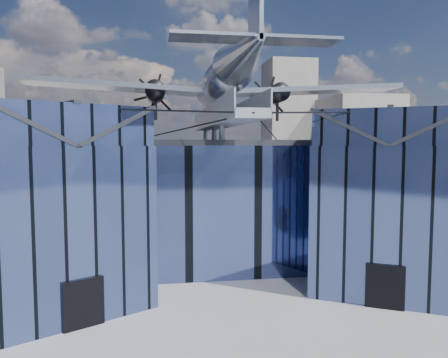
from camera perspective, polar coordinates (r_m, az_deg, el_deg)
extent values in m
plane|color=gray|center=(29.56, 0.63, -14.37)|extent=(120.00, 120.00, 0.00)
cube|color=#45548C|center=(37.17, -1.70, -2.90)|extent=(28.00, 14.00, 9.50)
cube|color=#23252A|center=(36.85, -1.71, 4.75)|extent=(28.00, 14.00, 0.40)
cube|color=#45548C|center=(27.61, -21.13, -5.85)|extent=(11.79, 11.43, 9.50)
cube|color=#45548C|center=(27.19, -21.49, 6.37)|extent=(11.56, 11.20, 2.20)
cube|color=#23252A|center=(26.60, -26.14, 6.26)|extent=(7.98, 9.23, 2.40)
cube|color=#23252A|center=(27.96, -17.06, 6.43)|extent=(7.98, 9.23, 2.40)
cube|color=#23252A|center=(27.26, -21.56, 8.78)|extent=(4.30, 7.10, 0.18)
cube|color=black|center=(24.79, -17.89, -15.22)|extent=(2.03, 1.32, 2.60)
cube|color=black|center=(29.27, -12.69, -5.07)|extent=(0.34, 0.34, 9.50)
cube|color=#45548C|center=(30.98, 20.56, -4.72)|extent=(11.79, 11.43, 9.50)
cube|color=#45548C|center=(30.60, 20.87, 6.16)|extent=(11.56, 11.20, 2.20)
cube|color=#23252A|center=(30.69, 16.65, 6.26)|extent=(7.98, 9.23, 2.40)
cube|color=#23252A|center=(30.68, 25.10, 6.02)|extent=(7.98, 9.23, 2.40)
cube|color=#23252A|center=(30.66, 20.93, 8.30)|extent=(4.30, 7.10, 0.18)
cube|color=black|center=(27.82, 20.28, -13.08)|extent=(2.03, 1.32, 2.60)
cube|color=black|center=(31.32, 12.28, -4.43)|extent=(0.34, 0.34, 9.50)
cube|color=#93989F|center=(31.43, -0.43, 7.32)|extent=(1.80, 21.00, 0.50)
cube|color=#93989F|center=(31.35, -2.08, 8.52)|extent=(0.08, 21.00, 1.10)
cube|color=#93989F|center=(31.62, 1.20, 8.49)|extent=(0.08, 21.00, 1.10)
cylinder|color=#93989F|center=(40.83, -2.43, 5.76)|extent=(0.44, 0.44, 1.35)
cylinder|color=#93989F|center=(34.87, -1.30, 5.95)|extent=(0.44, 0.44, 1.35)
cylinder|color=#93989F|center=(30.92, -0.29, 6.12)|extent=(0.44, 0.44, 1.35)
cylinder|color=#93989F|center=(31.99, -0.57, 8.98)|extent=(0.70, 0.70, 1.40)
cylinder|color=black|center=(23.62, -10.48, 8.86)|extent=(10.55, 6.08, 0.69)
cylinder|color=black|center=(25.62, 13.99, 8.47)|extent=(10.55, 6.08, 0.69)
cylinder|color=black|center=(29.11, -5.72, 6.43)|extent=(6.09, 17.04, 1.19)
cylinder|color=black|center=(30.06, 5.84, 6.37)|extent=(6.09, 17.04, 1.19)
cylinder|color=#9DA2A9|center=(32.19, -0.57, 12.45)|extent=(2.50, 11.00, 2.50)
sphere|color=#9DA2A9|center=(37.60, -1.83, 11.32)|extent=(2.50, 2.50, 2.50)
cube|color=black|center=(36.70, -1.63, 12.56)|extent=(1.60, 1.40, 0.50)
cone|color=#9DA2A9|center=(23.50, 2.79, 16.10)|extent=(2.50, 7.00, 2.50)
cube|color=#9DA2A9|center=(21.71, 4.14, 21.42)|extent=(0.18, 2.40, 3.40)
cube|color=#9DA2A9|center=(21.44, 4.05, 17.76)|extent=(8.00, 1.80, 0.14)
cube|color=#9DA2A9|center=(32.88, -13.25, 11.63)|extent=(14.00, 3.20, 1.08)
cylinder|color=black|center=(33.37, -8.98, 11.16)|extent=(1.44, 3.20, 1.44)
cone|color=black|center=(35.16, -8.98, 10.83)|extent=(0.70, 0.70, 0.70)
cube|color=black|center=(35.30, -8.98, 10.80)|extent=(1.05, 0.06, 3.33)
cube|color=black|center=(35.30, -8.98, 10.80)|extent=(2.53, 0.06, 2.53)
cube|color=black|center=(35.30, -8.98, 10.80)|extent=(3.33, 0.06, 1.05)
cylinder|color=black|center=(32.65, -8.95, 9.15)|extent=(0.24, 0.24, 1.75)
cube|color=#9DA2A9|center=(34.82, 10.87, 11.27)|extent=(14.00, 3.20, 1.08)
cylinder|color=black|center=(34.64, 6.72, 10.94)|extent=(1.44, 3.20, 1.44)
cone|color=black|center=(36.36, 5.94, 10.65)|extent=(0.70, 0.70, 0.70)
cube|color=black|center=(36.51, 5.87, 10.63)|extent=(1.05, 0.06, 3.33)
cube|color=black|center=(36.51, 5.87, 10.63)|extent=(2.53, 0.06, 2.53)
cube|color=black|center=(36.51, 5.87, 10.63)|extent=(3.33, 0.06, 1.05)
cylinder|color=black|center=(33.95, 6.98, 8.99)|extent=(0.24, 0.24, 1.75)
cube|color=gray|center=(83.99, 16.92, 4.02)|extent=(12.00, 14.00, 18.00)
cube|color=gray|center=(84.00, -19.54, 2.59)|extent=(14.00, 10.00, 14.00)
cube|color=gray|center=(89.68, 8.36, 6.75)|extent=(9.00, 9.00, 26.00)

